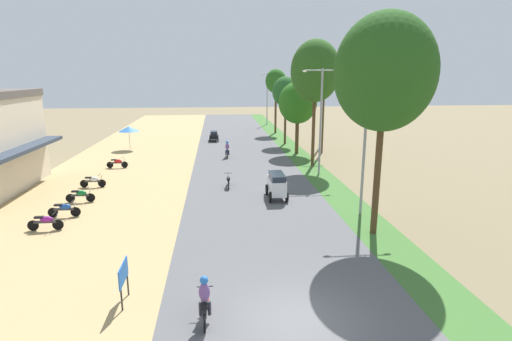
% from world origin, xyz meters
% --- Properties ---
extents(ground_plane, '(180.00, 180.00, 0.00)m').
position_xyz_m(ground_plane, '(0.00, 0.00, 0.00)').
color(ground_plane, '#7A6B4C').
extents(road_strip, '(9.00, 140.00, 0.08)m').
position_xyz_m(road_strip, '(0.00, 0.00, 0.04)').
color(road_strip, '#565659').
rests_on(road_strip, ground).
extents(median_strip, '(2.40, 140.00, 0.06)m').
position_xyz_m(median_strip, '(5.70, 0.00, 0.03)').
color(median_strip, '#3D6B2D').
rests_on(median_strip, ground).
extents(parked_motorbike_nearest, '(1.80, 0.54, 0.94)m').
position_xyz_m(parked_motorbike_nearest, '(-11.32, 9.02, 0.55)').
color(parked_motorbike_nearest, black).
rests_on(parked_motorbike_nearest, dirt_shoulder).
extents(parked_motorbike_second, '(1.80, 0.54, 0.94)m').
position_xyz_m(parked_motorbike_second, '(-11.09, 11.01, 0.55)').
color(parked_motorbike_second, black).
rests_on(parked_motorbike_second, dirt_shoulder).
extents(parked_motorbike_third, '(1.80, 0.54, 0.94)m').
position_xyz_m(parked_motorbike_third, '(-11.06, 13.73, 0.55)').
color(parked_motorbike_third, black).
rests_on(parked_motorbike_third, dirt_shoulder).
extents(parked_motorbike_fourth, '(1.80, 0.54, 0.94)m').
position_xyz_m(parked_motorbike_fourth, '(-11.29, 17.22, 0.55)').
color(parked_motorbike_fourth, black).
rests_on(parked_motorbike_fourth, dirt_shoulder).
extents(parked_motorbike_fifth, '(1.80, 0.54, 0.94)m').
position_xyz_m(parked_motorbike_fifth, '(-11.01, 23.35, 0.55)').
color(parked_motorbike_fifth, black).
rests_on(parked_motorbike_fifth, dirt_shoulder).
extents(street_signboard, '(0.06, 1.30, 1.50)m').
position_xyz_m(street_signboard, '(-5.75, 1.64, 1.11)').
color(street_signboard, '#262628').
rests_on(street_signboard, dirt_shoulder).
extents(vendor_umbrella, '(2.20, 2.20, 2.52)m').
position_xyz_m(vendor_umbrella, '(-11.74, 32.20, 2.31)').
color(vendor_umbrella, '#99999E').
rests_on(vendor_umbrella, dirt_shoulder).
extents(median_tree_nearest, '(4.73, 4.73, 10.76)m').
position_xyz_m(median_tree_nearest, '(5.47, 7.01, 8.03)').
color(median_tree_nearest, '#4C351E').
rests_on(median_tree_nearest, median_strip).
extents(median_tree_second, '(4.16, 4.16, 10.79)m').
position_xyz_m(median_tree_second, '(5.97, 22.39, 8.22)').
color(median_tree_second, '#4C351E').
rests_on(median_tree_second, median_strip).
extents(median_tree_third, '(3.85, 3.85, 7.24)m').
position_xyz_m(median_tree_third, '(5.76, 28.39, 5.18)').
color(median_tree_third, '#4C351E').
rests_on(median_tree_third, median_strip).
extents(median_tree_fourth, '(3.07, 3.07, 7.71)m').
position_xyz_m(median_tree_fourth, '(5.54, 34.28, 6.03)').
color(median_tree_fourth, '#4C351E').
rests_on(median_tree_fourth, median_strip).
extents(median_tree_fifth, '(2.84, 2.84, 8.64)m').
position_xyz_m(median_tree_fifth, '(5.74, 43.29, 7.02)').
color(median_tree_fifth, '#4C351E').
rests_on(median_tree_fifth, median_strip).
extents(streetlamp_near, '(3.16, 0.20, 7.61)m').
position_xyz_m(streetlamp_near, '(5.80, 9.82, 4.46)').
color(streetlamp_near, gray).
rests_on(streetlamp_near, median_strip).
extents(streetlamp_mid, '(3.16, 0.20, 8.36)m').
position_xyz_m(streetlamp_mid, '(5.80, 19.43, 4.84)').
color(streetlamp_mid, gray).
rests_on(streetlamp_mid, median_strip).
extents(streetlamp_far, '(3.16, 0.20, 8.08)m').
position_xyz_m(streetlamp_far, '(5.80, 53.11, 4.70)').
color(streetlamp_far, gray).
rests_on(streetlamp_far, median_strip).
extents(utility_pole_near, '(1.80, 0.20, 9.30)m').
position_xyz_m(utility_pole_near, '(8.94, 31.28, 4.84)').
color(utility_pole_near, brown).
rests_on(utility_pole_near, ground).
extents(utility_pole_far, '(1.80, 0.20, 9.56)m').
position_xyz_m(utility_pole_far, '(8.50, 28.73, 4.97)').
color(utility_pole_far, brown).
rests_on(utility_pole_far, ground).
extents(car_van_white, '(1.19, 2.41, 1.67)m').
position_xyz_m(car_van_white, '(1.41, 13.29, 1.02)').
color(car_van_white, silver).
rests_on(car_van_white, road_strip).
extents(car_sedan_black, '(1.10, 2.26, 1.19)m').
position_xyz_m(car_sedan_black, '(-2.73, 37.04, 0.74)').
color(car_sedan_black, black).
rests_on(car_sedan_black, road_strip).
extents(motorbike_ahead_second, '(0.54, 1.80, 1.66)m').
position_xyz_m(motorbike_ahead_second, '(-2.91, 0.24, 0.86)').
color(motorbike_ahead_second, black).
rests_on(motorbike_ahead_second, road_strip).
extents(motorbike_ahead_third, '(0.54, 1.80, 0.94)m').
position_xyz_m(motorbike_ahead_third, '(-1.64, 16.24, 0.57)').
color(motorbike_ahead_third, black).
rests_on(motorbike_ahead_third, road_strip).
extents(motorbike_ahead_fourth, '(0.54, 1.80, 1.66)m').
position_xyz_m(motorbike_ahead_fourth, '(-1.41, 26.83, 0.86)').
color(motorbike_ahead_fourth, black).
rests_on(motorbike_ahead_fourth, road_strip).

